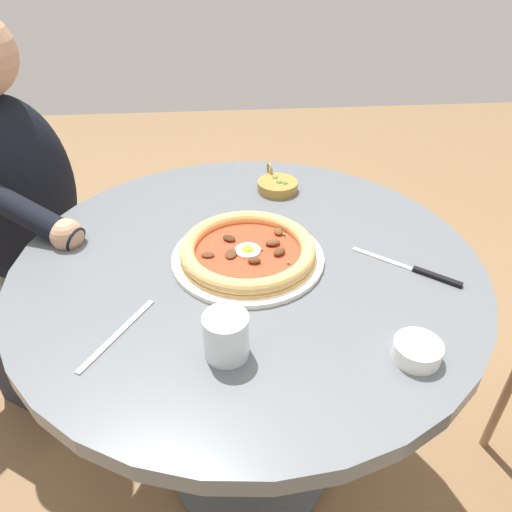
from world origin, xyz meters
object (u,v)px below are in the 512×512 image
object	(u,v)px
dining_table	(248,307)
olive_pan	(277,185)
water_glass	(226,338)
steak_knife	(421,272)
ramekin_capers	(417,350)
fork_utensil	(117,334)
pizza_on_plate	(247,253)
diner_person	(36,258)

from	to	relation	value
dining_table	olive_pan	xyz separation A→B (m)	(0.29, -0.09, 0.14)
dining_table	water_glass	distance (m)	0.30
water_glass	steak_knife	xyz separation A→B (m)	(0.18, -0.38, -0.03)
dining_table	ramekin_capers	size ratio (longest dim) A/B	12.34
water_glass	olive_pan	bearing A→B (deg)	-15.09
ramekin_capers	fork_utensil	xyz separation A→B (m)	(0.09, 0.47, -0.01)
pizza_on_plate	diner_person	xyz separation A→B (m)	(0.36, 0.57, -0.23)
fork_utensil	dining_table	bearing A→B (deg)	-49.70
pizza_on_plate	ramekin_capers	xyz separation A→B (m)	(-0.28, -0.25, -0.00)
dining_table	water_glass	size ratio (longest dim) A/B	12.27
steak_knife	olive_pan	size ratio (longest dim) A/B	1.43
steak_knife	fork_utensil	bearing A→B (deg)	102.27
fork_utensil	diner_person	distance (m)	0.68
ramekin_capers	fork_utensil	size ratio (longest dim) A/B	0.46
pizza_on_plate	fork_utensil	xyz separation A→B (m)	(-0.19, 0.23, -0.02)
pizza_on_plate	fork_utensil	world-z (taller)	pizza_on_plate
pizza_on_plate	diner_person	distance (m)	0.71
olive_pan	diner_person	bearing A→B (deg)	84.32
olive_pan	fork_utensil	size ratio (longest dim) A/B	0.76
water_glass	fork_utensil	distance (m)	0.19
steak_knife	fork_utensil	world-z (taller)	steak_knife
pizza_on_plate	olive_pan	distance (m)	0.31
steak_knife	water_glass	bearing A→B (deg)	114.81
pizza_on_plate	dining_table	bearing A→B (deg)	-23.71
fork_utensil	diner_person	bearing A→B (deg)	31.70
dining_table	ramekin_capers	distance (m)	0.40
olive_pan	water_glass	bearing A→B (deg)	164.91
pizza_on_plate	ramekin_capers	bearing A→B (deg)	-138.74
dining_table	steak_knife	distance (m)	0.36
ramekin_capers	fork_utensil	bearing A→B (deg)	79.32
pizza_on_plate	diner_person	size ratio (longest dim) A/B	0.27
fork_utensil	water_glass	bearing A→B (deg)	-106.94
dining_table	fork_utensil	size ratio (longest dim) A/B	5.71
steak_knife	diner_person	size ratio (longest dim) A/B	0.16
dining_table	pizza_on_plate	distance (m)	0.15
diner_person	steak_knife	bearing A→B (deg)	-115.42
ramekin_capers	olive_pan	size ratio (longest dim) A/B	0.61
dining_table	water_glass	world-z (taller)	water_glass
water_glass	diner_person	bearing A→B (deg)	40.63
dining_table	steak_knife	bearing A→B (deg)	-102.43
water_glass	fork_utensil	xyz separation A→B (m)	(0.05, 0.18, -0.03)
pizza_on_plate	steak_knife	xyz separation A→B (m)	(-0.07, -0.33, -0.02)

